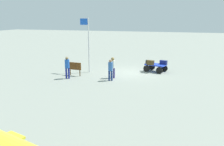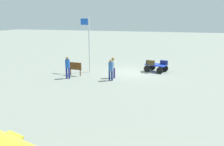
{
  "view_description": "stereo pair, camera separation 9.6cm",
  "coord_description": "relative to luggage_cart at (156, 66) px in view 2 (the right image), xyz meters",
  "views": [
    {
      "loc": [
        -4.35,
        20.14,
        4.79
      ],
      "look_at": [
        0.03,
        6.0,
        1.3
      ],
      "focal_mm": 38.19,
      "sensor_mm": 36.0,
      "label": 1
    },
    {
      "loc": [
        -4.45,
        20.11,
        4.79
      ],
      "look_at": [
        0.03,
        6.0,
        1.3
      ],
      "focal_mm": 38.19,
      "sensor_mm": 36.0,
      "label": 2
    }
  ],
  "objects": [
    {
      "name": "suitcase_olive",
      "position": [
        -0.69,
        -0.1,
        0.39
      ],
      "size": [
        0.68,
        0.44,
        0.35
      ],
      "color": "navy",
      "rests_on": "luggage_cart"
    },
    {
      "name": "worker_trailing",
      "position": [
        2.91,
        4.14,
        0.48
      ],
      "size": [
        0.46,
        0.46,
        1.65
      ],
      "color": "navy",
      "rests_on": "ground"
    },
    {
      "name": "suitcase_navy",
      "position": [
        0.4,
        0.44,
        0.41
      ],
      "size": [
        0.68,
        0.48,
        0.39
      ],
      "color": "#413217",
      "rests_on": "luggage_cart"
    },
    {
      "name": "flagpole",
      "position": [
        5.65,
        1.98,
        2.29
      ],
      "size": [
        0.81,
        0.11,
        4.76
      ],
      "color": "silver",
      "rests_on": "ground"
    },
    {
      "name": "luggage_cart",
      "position": [
        0.0,
        0.0,
        0.0
      ],
      "size": [
        2.11,
        1.71,
        0.69
      ],
      "color": "blue",
      "rests_on": "ground"
    },
    {
      "name": "worker_lead",
      "position": [
        2.98,
        3.34,
        0.52
      ],
      "size": [
        0.44,
        0.44,
        1.69
      ],
      "color": "navy",
      "rests_on": "ground"
    },
    {
      "name": "suitcase_dark",
      "position": [
        0.65,
        -0.08,
        0.36
      ],
      "size": [
        0.53,
        0.39,
        0.3
      ],
      "color": "black",
      "rests_on": "luggage_cart"
    },
    {
      "name": "ground_plane",
      "position": [
        1.89,
        0.94,
        -0.48
      ],
      "size": [
        120.0,
        120.0,
        0.0
      ],
      "primitive_type": "plane",
      "color": "gray"
    },
    {
      "name": "worker_supervisor",
      "position": [
        6.35,
        4.57,
        0.57
      ],
      "size": [
        0.46,
        0.46,
        1.76
      ],
      "color": "navy",
      "rests_on": "ground"
    },
    {
      "name": "suitcase_tan",
      "position": [
        -0.65,
        -0.36,
        0.33
      ],
      "size": [
        0.66,
        0.42,
        0.24
      ],
      "color": "navy",
      "rests_on": "luggage_cart"
    },
    {
      "name": "signboard",
      "position": [
        6.23,
        3.49,
        0.26
      ],
      "size": [
        1.15,
        0.15,
        1.12
      ],
      "color": "#4C3319",
      "rests_on": "ground"
    }
  ]
}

